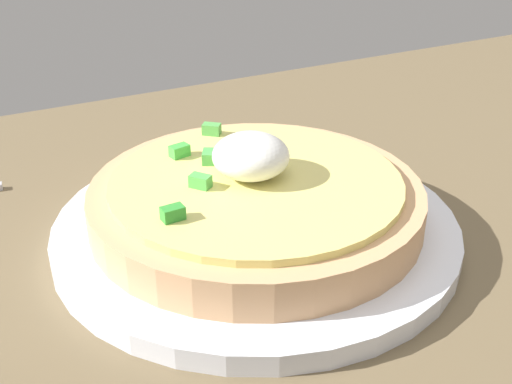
% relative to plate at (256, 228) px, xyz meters
% --- Properties ---
extents(dining_table, '(1.21, 0.87, 0.03)m').
position_rel_plate_xyz_m(dining_table, '(-0.01, 0.13, -0.02)').
color(dining_table, brown).
rests_on(dining_table, ground).
extents(plate, '(0.26, 0.26, 0.01)m').
position_rel_plate_xyz_m(plate, '(0.00, 0.00, 0.00)').
color(plate, white).
rests_on(plate, dining_table).
extents(pizza, '(0.21, 0.21, 0.06)m').
position_rel_plate_xyz_m(pizza, '(0.00, -0.00, 0.02)').
color(pizza, tan).
rests_on(pizza, plate).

